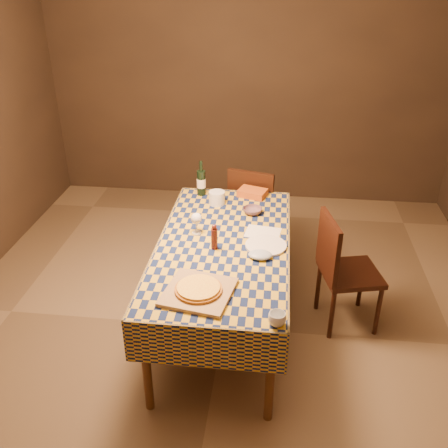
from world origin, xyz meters
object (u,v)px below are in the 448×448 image
Objects in this scene: cutting_board at (199,292)px; wine_bottle at (201,182)px; chair_far at (254,208)px; white_plate at (266,245)px; chair_right at (341,266)px; pizza at (198,288)px; bowl at (253,211)px; dining_table at (223,252)px.

wine_bottle is at bearing 98.11° from cutting_board.
white_plate is at bearing -82.31° from chair_far.
cutting_board is 0.43× the size of chair_right.
white_plate is at bearing 57.65° from pizza.
white_plate is (0.13, -0.50, -0.02)m from bowl.
white_plate is 0.65m from chair_right.
chair_right is at bearing -51.58° from chair_far.
chair_right is at bearing -28.26° from wine_bottle.
wine_bottle is (-0.46, 0.31, 0.09)m from bowl.
bowl is (0.26, 1.10, -0.01)m from pizza.
chair_far reaches higher than bowl.
dining_table is 6.06× the size of wine_bottle.
bowl is (0.18, 0.49, 0.10)m from dining_table.
chair_right reaches higher than white_plate.
cutting_board is 0.72m from white_plate.
chair_right is (0.87, 0.18, -0.17)m from dining_table.
pizza is at bearing -97.95° from chair_far.
chair_far and chair_right have the same top height.
white_plate is (0.58, -0.81, -0.11)m from wine_bottle.
chair_far is at bearing 97.69° from white_plate.
bowl is 0.16× the size of chair_right.
dining_table is 4.65× the size of cutting_board.
chair_right is at bearing 18.40° from white_plate.
pizza reaches higher than cutting_board.
cutting_board is 1.26m from chair_right.
white_plate is at bearing -75.75° from bowl.
pizza is at bearing -122.35° from white_plate.
wine_bottle is 0.33× the size of chair_far.
cutting_board is 1.13m from bowl.
dining_table is 1.10m from chair_far.
pizza is at bearing -97.35° from dining_table.
bowl is 0.50× the size of wine_bottle.
white_plate is 1.13m from chair_far.
wine_bottle reaches higher than cutting_board.
chair_right reaches higher than bowl.
chair_far is (0.24, 1.69, -0.26)m from cutting_board.
wine_bottle reaches higher than pizza.
bowl is at bearing 70.08° from dining_table.
chair_right is at bearing 11.67° from dining_table.
pizza is 0.72m from white_plate.
cutting_board is at bearing -140.12° from chair_right.
wine_bottle is at bearing 98.11° from pizza.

